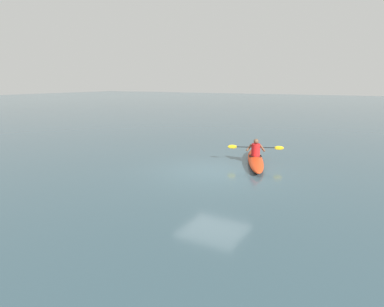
{
  "coord_description": "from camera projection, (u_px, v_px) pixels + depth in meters",
  "views": [
    {
      "loc": [
        -5.32,
        11.16,
        3.43
      ],
      "look_at": [
        -0.35,
        2.4,
        1.21
      ],
      "focal_mm": 30.73,
      "sensor_mm": 36.0,
      "label": 1
    }
  ],
  "objects": [
    {
      "name": "ground_plane",
      "position": [
        215.0,
        171.0,
        12.78
      ],
      "size": [
        160.0,
        160.0,
        0.0
      ],
      "primitive_type": "plane",
      "color": "#334C56"
    },
    {
      "name": "kayak",
      "position": [
        255.0,
        160.0,
        13.97
      ],
      "size": [
        2.16,
        4.16,
        0.32
      ],
      "color": "red",
      "rests_on": "ground"
    },
    {
      "name": "kayaker",
      "position": [
        256.0,
        149.0,
        13.97
      ],
      "size": [
        2.22,
        0.93,
        0.74
      ],
      "color": "red",
      "rests_on": "kayak"
    }
  ]
}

